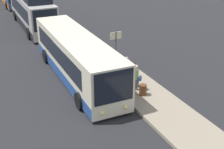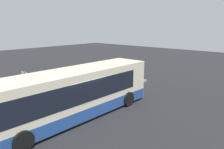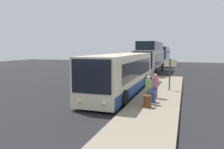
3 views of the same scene
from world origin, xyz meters
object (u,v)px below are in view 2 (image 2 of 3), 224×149
Objects in this scene: sign_post at (26,83)px; trash_bin at (94,87)px; passenger_waiting at (70,87)px; passenger_boarding at (87,82)px; bus_lead at (70,96)px; suitcase at (82,90)px.

trash_bin is (5.33, -0.78, -1.24)m from sign_post.
trash_bin is at bearing -58.70° from passenger_waiting.
sign_post reaches higher than passenger_boarding.
bus_lead reaches higher than trash_bin.
suitcase is at bearing 40.77° from bus_lead.
suitcase is 4.38m from sign_post.
sign_post reaches higher than passenger_waiting.
passenger_boarding reaches higher than suitcase.
trash_bin is (4.38, 2.60, -0.93)m from bus_lead.
passenger_waiting is 0.66× the size of sign_post.
trash_bin is at bearing -7.12° from suitcase.
bus_lead is at bearing -139.23° from suitcase.
bus_lead is at bearing 176.76° from passenger_waiting.
passenger_waiting is at bearing -12.73° from sign_post.
passenger_boarding is 1.05× the size of passenger_waiting.
passenger_waiting reaches higher than trash_bin.
bus_lead reaches higher than suitcase.
sign_post is at bearing 171.28° from suitcase.
sign_post reaches higher than suitcase.
bus_lead is 7.49× the size of passenger_waiting.
trash_bin is (0.76, 0.06, -0.57)m from passenger_boarding.
passenger_boarding is (3.62, 2.55, -0.36)m from bus_lead.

